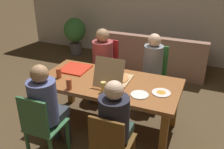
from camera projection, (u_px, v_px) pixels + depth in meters
name	position (u px, v px, depth m)	size (l,w,h in m)	color
ground_plane	(109.00, 125.00, 3.83)	(20.00, 20.00, 0.00)	#4F3C25
dining_table	(109.00, 87.00, 3.55)	(1.93, 0.94, 0.73)	#93562C
chair_0	(105.00, 66.00, 4.52)	(0.45, 0.39, 0.99)	#AB2429
person_0	(102.00, 58.00, 4.32)	(0.35, 0.54, 1.22)	#2B3444
chair_1	(42.00, 127.00, 3.00)	(0.40, 0.43, 0.93)	#34673C
person_1	(46.00, 104.00, 3.00)	(0.33, 0.52, 1.25)	#32373E
chair_2	(111.00, 146.00, 2.73)	(0.40, 0.44, 0.89)	brown
person_2	(116.00, 121.00, 2.74)	(0.33, 0.48, 1.21)	#2D4136
chair_3	(153.00, 74.00, 4.24)	(0.42, 0.41, 0.98)	#347032
person_3	(152.00, 66.00, 4.04)	(0.31, 0.47, 1.23)	#3E3E3A
pizza_box_0	(115.00, 78.00, 3.49)	(0.40, 0.54, 0.40)	tan
pizza_box_1	(75.00, 69.00, 3.87)	(0.41, 0.41, 0.02)	red
plate_0	(140.00, 95.00, 3.17)	(0.22, 0.22, 0.01)	white
plate_1	(161.00, 93.00, 3.22)	(0.24, 0.24, 0.03)	white
drinking_glass_0	(103.00, 87.00, 3.21)	(0.07, 0.07, 0.14)	#E1C066
drinking_glass_1	(69.00, 84.00, 3.29)	(0.07, 0.07, 0.14)	#BE502C
drinking_glass_2	(59.00, 73.00, 3.60)	(0.07, 0.07, 0.14)	#B34B29
couch	(154.00, 58.00, 5.51)	(2.16, 0.83, 0.83)	#976D5A
potted_plant	(75.00, 32.00, 6.27)	(0.53, 0.53, 0.92)	#595458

